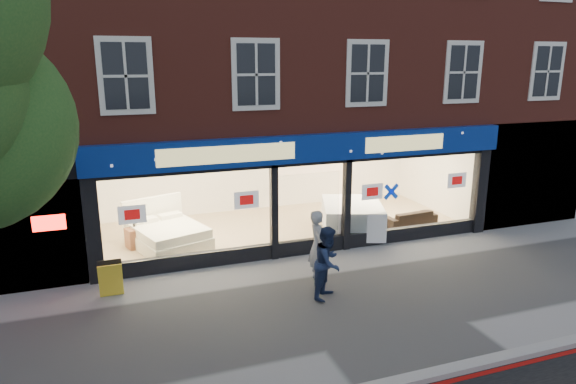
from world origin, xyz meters
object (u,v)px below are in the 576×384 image
pedestrian_blue (328,262)px  pedestrian_grey (318,246)px  display_bed (167,234)px  a_board (111,279)px  sofa (410,218)px  mattress_stack (352,217)px

pedestrian_blue → pedestrian_grey: bearing=37.3°
display_bed → pedestrian_blue: bearing=-73.0°
a_board → pedestrian_grey: 4.76m
display_bed → a_board: (-1.55, -2.55, -0.03)m
pedestrian_blue → sofa: bearing=-6.4°
sofa → pedestrian_blue: 5.59m
a_board → pedestrian_grey: (4.67, -0.81, 0.48)m
mattress_stack → sofa: size_ratio=1.56×
pedestrian_grey → pedestrian_blue: pedestrian_grey is taller
display_bed → pedestrian_blue: (3.01, -4.23, 0.38)m
display_bed → pedestrian_grey: 4.61m
mattress_stack → sofa: 1.94m
sofa → pedestrian_blue: size_ratio=1.03×
a_board → pedestrian_blue: size_ratio=0.49×
sofa → pedestrian_blue: (-4.34, -3.50, 0.48)m
sofa → pedestrian_grey: bearing=27.5°
mattress_stack → pedestrian_blue: (-2.42, -3.66, 0.29)m
a_board → pedestrian_grey: pedestrian_grey is taller
mattress_stack → a_board: (-6.97, -1.98, -0.13)m
sofa → pedestrian_grey: (-4.23, -2.63, 0.53)m
pedestrian_grey → sofa: bearing=-50.0°
mattress_stack → pedestrian_grey: 3.63m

